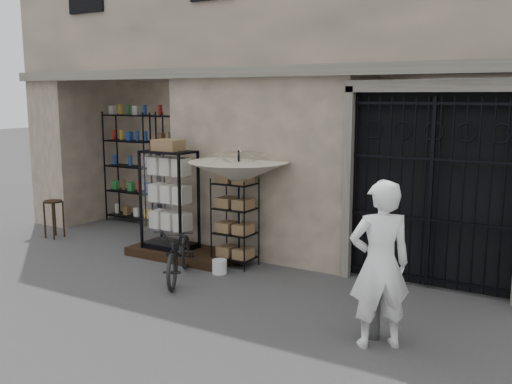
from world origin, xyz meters
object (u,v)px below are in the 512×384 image
Objects in this scene: steel_bollard at (374,303)px; shopkeeper at (377,346)px; bicycle at (180,279)px; white_bucket at (220,267)px; wire_rack at (235,223)px; market_umbrella at (239,167)px; wooden_stool at (54,218)px; display_cabinet at (169,205)px.

steel_bollard is 0.49m from shopkeeper.
shopkeeper is (3.48, -0.75, 0.00)m from bicycle.
white_bucket is at bearing -59.25° from shopkeeper.
market_umbrella is (0.09, -0.02, 0.97)m from wire_rack.
market_umbrella is 2.68× the size of steel_bollard.
white_bucket is 3.22m from steel_bollard.
wooden_stool is at bearing -176.66° from market_umbrella.
white_bucket is at bearing -3.30° from wooden_stool.
display_cabinet reaches higher than white_bucket.
shopkeeper is at bearing -40.02° from bicycle.
shopkeeper reaches higher than white_bucket.
wooden_stool is at bearing 140.37° from bicycle.
display_cabinet is 2.95m from wooden_stool.
wire_rack is 0.77× the size of shopkeeper.
display_cabinet is at bearing 165.13° from wire_rack.
wooden_stool is 7.36m from steel_bollard.
bicycle is at bearing -123.55° from white_bucket.
steel_bollard is (4.33, -1.52, -0.50)m from display_cabinet.
shopkeeper is at bearing -22.80° from white_bucket.
bicycle is at bearing -11.74° from wooden_stool.
wire_rack reaches higher than steel_bollard.
wire_rack is 6.29× the size of white_bucket.
market_umbrella is 2.05m from bicycle.
wire_rack is at bearing 92.96° from white_bucket.
market_umbrella reaches higher than bicycle.
white_bucket is 0.27× the size of steel_bollard.
steel_bollard is at bearing -20.66° from white_bucket.
white_bucket is 0.14× the size of bicycle.
shopkeeper is at bearing -30.62° from market_umbrella.
bicycle is 2.21× the size of wooden_stool.
wire_rack is (1.31, 0.12, -0.20)m from display_cabinet.
wire_rack is at bearing 169.73° from market_umbrella.
wire_rack reaches higher than white_bucket.
wire_rack is 4.23m from wooden_stool.
wire_rack reaches higher than shopkeeper.
display_cabinet is 0.97× the size of shopkeeper.
bicycle is (-0.34, -1.07, -0.74)m from wire_rack.
wire_rack reaches higher than wooden_stool.
wooden_stool is at bearing 163.60° from wire_rack.
market_umbrella is 3.92m from shopkeeper.
steel_bollard is (3.02, -1.64, -0.29)m from wire_rack.
steel_bollard is (3.36, -0.57, 0.44)m from bicycle.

